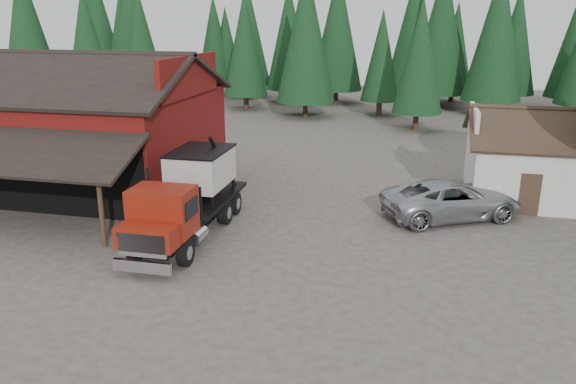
# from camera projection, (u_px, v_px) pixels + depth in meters

# --- Properties ---
(ground) EXTENTS (120.00, 120.00, 0.00)m
(ground) POSITION_uv_depth(u_px,v_px,m) (219.00, 285.00, 19.31)
(ground) COLOR #494339
(ground) RESTS_ON ground
(red_barn) EXTENTS (12.80, 13.63, 7.18)m
(red_barn) POSITION_uv_depth(u_px,v_px,m) (87.00, 136.00, 30.14)
(red_barn) COLOR maroon
(red_barn) RESTS_ON ground
(farmhouse) EXTENTS (8.60, 6.42, 4.65)m
(farmhouse) POSITION_uv_depth(u_px,v_px,m) (553.00, 166.00, 28.01)
(farmhouse) COLOR silver
(farmhouse) RESTS_ON ground
(conifer_backdrop) EXTENTS (76.00, 16.00, 16.00)m
(conifer_backdrop) POSITION_uv_depth(u_px,v_px,m) (358.00, 106.00, 58.31)
(conifer_backdrop) COLOR black
(conifer_backdrop) RESTS_ON ground
(near_pine_a) EXTENTS (4.40, 4.40, 11.40)m
(near_pine_a) POSITION_uv_depth(u_px,v_px,m) (87.00, 46.00, 48.27)
(near_pine_a) COLOR #382619
(near_pine_a) RESTS_ON ground
(near_pine_b) EXTENTS (3.96, 3.96, 10.40)m
(near_pine_b) POSITION_uv_depth(u_px,v_px,m) (420.00, 56.00, 44.08)
(near_pine_b) COLOR #382619
(near_pine_b) RESTS_ON ground
(near_pine_d) EXTENTS (5.28, 5.28, 13.40)m
(near_pine_d) POSITION_uv_depth(u_px,v_px,m) (306.00, 34.00, 49.56)
(near_pine_d) COLOR #382619
(near_pine_d) RESTS_ON ground
(feed_truck) EXTENTS (2.62, 8.66, 3.90)m
(feed_truck) POSITION_uv_depth(u_px,v_px,m) (189.00, 194.00, 23.11)
(feed_truck) COLOR black
(feed_truck) RESTS_ON ground
(silver_car) EXTENTS (6.93, 5.47, 1.75)m
(silver_car) POSITION_uv_depth(u_px,v_px,m) (451.00, 199.00, 25.50)
(silver_car) COLOR #A9ACB0
(silver_car) RESTS_ON ground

